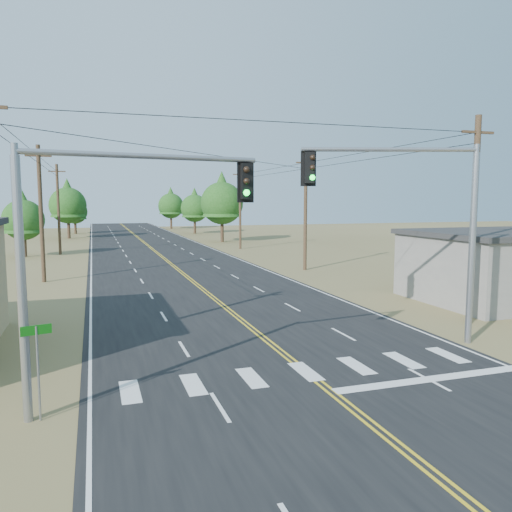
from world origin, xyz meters
name	(u,v)px	position (x,y,z in m)	size (l,w,h in m)	color
ground	(468,502)	(0.00, 0.00, 0.00)	(220.00, 220.00, 0.00)	olive
road	(190,279)	(0.00, 30.00, 0.01)	(15.00, 200.00, 0.02)	black
utility_pole_left_mid	(41,213)	(-10.50, 32.00, 5.12)	(1.80, 0.30, 10.00)	#4C3826
utility_pole_left_far	(58,209)	(-10.50, 52.00, 5.12)	(1.80, 0.30, 10.00)	#4C3826
utility_pole_right_near	(474,219)	(10.50, 12.00, 5.12)	(1.80, 0.30, 10.00)	#4C3826
utility_pole_right_mid	(305,211)	(10.50, 32.00, 5.12)	(1.80, 0.30, 10.00)	#4C3826
utility_pole_right_far	(240,208)	(10.50, 52.00, 5.12)	(1.80, 0.30, 10.00)	#4C3826
signal_mast_left	(100,232)	(-6.76, 7.02, 5.11)	(6.92, 1.17, 7.46)	gray
signal_mast_right	(423,209)	(5.98, 9.81, 5.63)	(7.02, 2.31, 8.27)	gray
street_sign	(37,357)	(-8.48, 6.70, 1.79)	(0.77, 0.23, 2.67)	gray
tree_left_near	(23,216)	(-13.96, 50.67, 4.40)	(4.32, 4.32, 7.20)	#3F2D1E
tree_left_mid	(68,202)	(-10.60, 77.16, 5.83)	(5.72, 5.72, 9.53)	#3F2D1E
tree_left_far	(75,209)	(-9.97, 88.80, 4.48)	(4.40, 4.40, 7.34)	#3F2D1E
tree_right_near	(222,199)	(10.97, 62.99, 6.26)	(6.14, 6.14, 10.24)	#3F2D1E
tree_right_mid	(195,205)	(10.83, 82.69, 5.13)	(5.03, 5.03, 8.39)	#3F2D1E
tree_right_far	(171,203)	(9.00, 99.37, 5.45)	(5.35, 5.35, 8.91)	#3F2D1E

